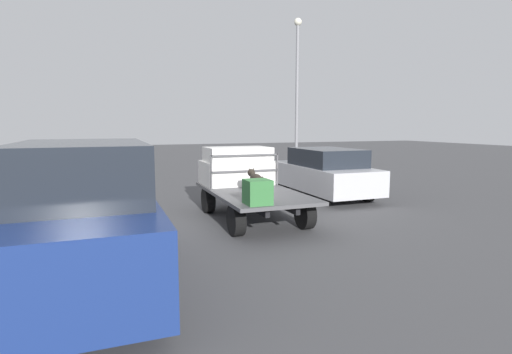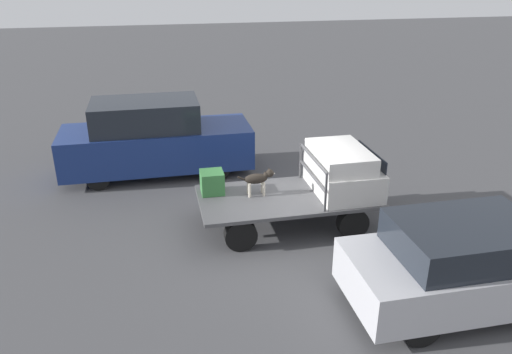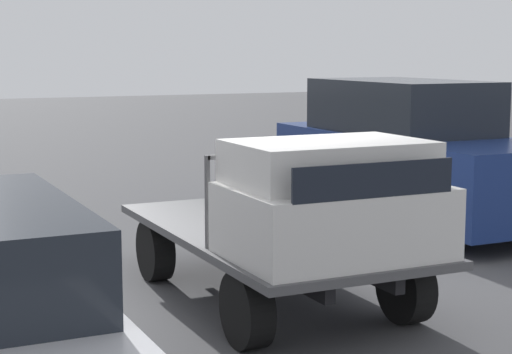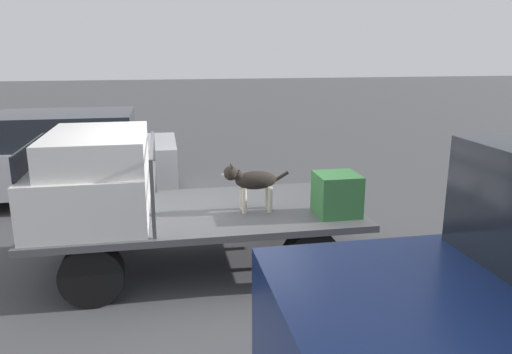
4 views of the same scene
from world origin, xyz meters
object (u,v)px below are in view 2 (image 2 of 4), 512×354
(dog, at_px, (259,179))
(parked_pickup_far, at_px, (154,139))
(flatbed_truck, at_px, (288,203))
(parked_sedan, at_px, (471,263))
(cargo_crate, at_px, (212,182))

(dog, distance_m, parked_pickup_far, 4.13)
(flatbed_truck, height_order, parked_sedan, parked_sedan)
(cargo_crate, height_order, parked_pickup_far, parked_pickup_far)
(dog, xyz_separation_m, parked_sedan, (2.92, -3.53, -0.33))
(dog, height_order, parked_pickup_far, parked_pickup_far)
(dog, height_order, parked_sedan, parked_sedan)
(cargo_crate, xyz_separation_m, parked_pickup_far, (-1.19, 3.18, 0.03))
(dog, relative_size, parked_sedan, 0.20)
(flatbed_truck, relative_size, parked_pickup_far, 0.77)
(cargo_crate, relative_size, parked_pickup_far, 0.10)
(parked_pickup_far, bearing_deg, parked_sedan, -64.33)
(cargo_crate, relative_size, parked_sedan, 0.12)
(flatbed_truck, relative_size, parked_sedan, 0.91)
(flatbed_truck, distance_m, dog, 0.87)
(flatbed_truck, distance_m, cargo_crate, 1.75)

